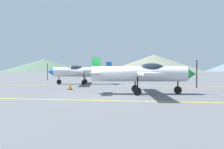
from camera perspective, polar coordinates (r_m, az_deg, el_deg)
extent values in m
plane|color=#54565B|center=(15.73, -1.36, -4.88)|extent=(400.00, 400.00, 0.00)
cube|color=yellow|center=(12.77, -3.65, -6.31)|extent=(80.00, 0.16, 0.01)
cube|color=yellow|center=(24.14, 2.02, -2.70)|extent=(80.00, 0.16, 0.01)
cylinder|color=silver|center=(16.20, 6.57, 0.16)|extent=(6.52, 1.80, 1.04)
cone|color=#1E8C3F|center=(16.89, 18.65, 0.14)|extent=(0.76, 0.96, 0.89)
cube|color=black|center=(17.00, 19.87, 0.14)|extent=(0.05, 0.12, 1.89)
ellipsoid|color=#1E2833|center=(16.29, 9.56, 1.25)|extent=(1.98, 1.07, 0.85)
cube|color=silver|center=(16.23, 7.90, 0.32)|extent=(2.02, 8.40, 0.15)
cube|color=silver|center=(16.20, -3.83, 0.33)|extent=(0.95, 2.52, 0.09)
cube|color=#1E8C3F|center=(16.20, -3.83, 2.17)|extent=(0.61, 0.18, 1.14)
cylinder|color=black|center=(16.67, 15.68, -2.03)|extent=(0.09, 0.09, 0.95)
cylinder|color=black|center=(16.70, 15.67, -3.66)|extent=(0.54, 0.18, 0.53)
cylinder|color=black|center=(15.17, 6.20, -2.31)|extent=(0.09, 0.09, 0.95)
cylinder|color=black|center=(15.21, 6.19, -4.10)|extent=(0.54, 0.18, 0.53)
cylinder|color=black|center=(17.24, 5.62, -1.87)|extent=(0.09, 0.09, 0.95)
cylinder|color=black|center=(17.28, 5.62, -3.45)|extent=(0.54, 0.18, 0.53)
cylinder|color=silver|center=(26.58, -7.10, 0.61)|extent=(6.52, 2.27, 1.04)
cone|color=blue|center=(27.07, -14.62, 0.59)|extent=(0.82, 1.00, 0.89)
cube|color=black|center=(27.15, -15.40, 0.59)|extent=(0.06, 0.12, 1.89)
ellipsoid|color=#1E2833|center=(26.65, -8.93, 1.28)|extent=(2.02, 1.20, 0.85)
cube|color=silver|center=(26.61, -7.92, 0.71)|extent=(2.63, 8.38, 0.15)
cube|color=silver|center=(26.53, -0.77, 0.72)|extent=(1.13, 2.54, 0.09)
cube|color=blue|center=(26.52, -0.77, 1.84)|extent=(0.61, 0.23, 1.14)
cylinder|color=black|center=(26.92, -12.73, -0.75)|extent=(0.09, 0.09, 0.95)
cylinder|color=black|center=(26.94, -12.73, -1.76)|extent=(0.54, 0.21, 0.53)
cylinder|color=black|center=(27.62, -6.55, -0.67)|extent=(0.09, 0.09, 0.95)
cylinder|color=black|center=(27.64, -6.55, -1.66)|extent=(0.54, 0.21, 0.53)
cylinder|color=black|center=(25.54, -6.85, -0.84)|extent=(0.09, 0.09, 0.95)
cylinder|color=black|center=(25.57, -6.84, -1.90)|extent=(0.54, 0.21, 0.53)
cube|color=black|center=(19.80, -10.16, -3.56)|extent=(0.36, 0.36, 0.04)
cone|color=orange|center=(19.78, -10.17, -2.71)|extent=(0.29, 0.29, 0.55)
cylinder|color=white|center=(19.78, -10.17, -2.63)|extent=(0.20, 0.20, 0.08)
cone|color=#4C6651|center=(170.25, -16.10, 2.16)|extent=(57.75, 57.75, 8.64)
cone|color=slate|center=(131.81, 10.17, 2.67)|extent=(54.84, 54.84, 9.65)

